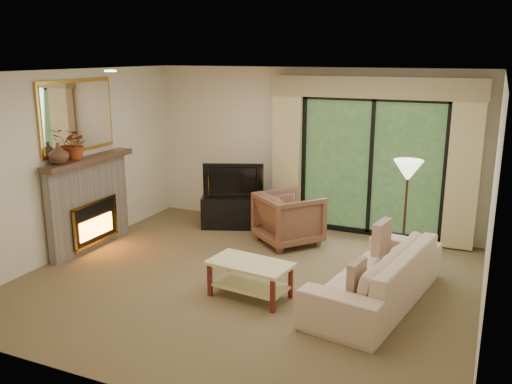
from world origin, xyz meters
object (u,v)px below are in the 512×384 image
at_px(armchair, 289,218).
at_px(sofa, 376,274).
at_px(coffee_table, 250,280).
at_px(media_console, 234,211).

xyz_separation_m(armchair, sofa, (1.62, -1.45, -0.06)).
relative_size(sofa, coffee_table, 2.35).
xyz_separation_m(media_console, coffee_table, (1.36, -2.34, -0.04)).
distance_m(media_console, sofa, 3.30).
height_order(media_console, armchair, armchair).
relative_size(media_console, sofa, 0.46).
xyz_separation_m(sofa, coffee_table, (-1.38, -0.50, -0.11)).
distance_m(armchair, coffee_table, 1.97).
height_order(sofa, coffee_table, sofa).
bearing_deg(sofa, coffee_table, -60.55).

